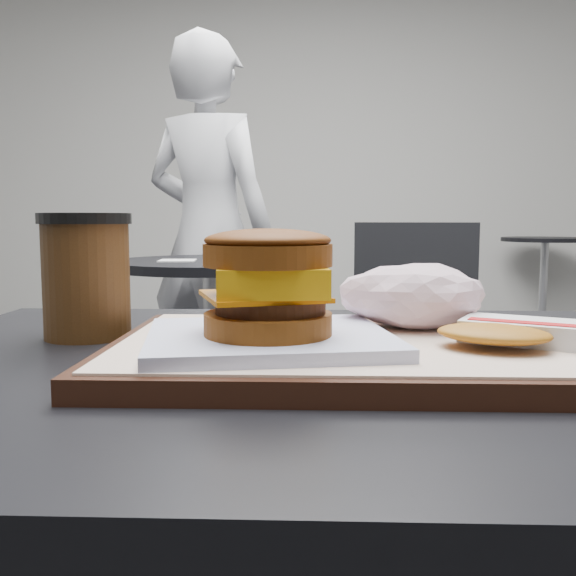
{
  "coord_description": "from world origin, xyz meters",
  "views": [
    {
      "loc": [
        -0.01,
        -0.54,
        0.89
      ],
      "look_at": [
        -0.03,
        -0.04,
        0.83
      ],
      "focal_mm": 40.0,
      "sensor_mm": 36.0,
      "label": 1
    }
  ],
  "objects_px": {
    "hash_brown": "(509,332)",
    "crumpled_wrapper": "(413,295)",
    "coffee_cup": "(86,272)",
    "neighbor_chair": "(377,334)",
    "neighbor_table": "(213,317)",
    "serving_tray": "(340,350)",
    "breakfast_sandwich": "(269,297)",
    "patron": "(209,234)",
    "customer_table": "(320,562)"
  },
  "relations": [
    {
      "from": "hash_brown",
      "to": "neighbor_chair",
      "type": "relative_size",
      "value": 0.15
    },
    {
      "from": "serving_tray",
      "to": "neighbor_chair",
      "type": "distance_m",
      "value": 1.61
    },
    {
      "from": "serving_tray",
      "to": "patron",
      "type": "distance_m",
      "value": 2.26
    },
    {
      "from": "neighbor_table",
      "to": "patron",
      "type": "bearing_deg",
      "value": 100.24
    },
    {
      "from": "customer_table",
      "to": "neighbor_chair",
      "type": "height_order",
      "value": "neighbor_chair"
    },
    {
      "from": "coffee_cup",
      "to": "neighbor_chair",
      "type": "distance_m",
      "value": 1.57
    },
    {
      "from": "breakfast_sandwich",
      "to": "crumpled_wrapper",
      "type": "bearing_deg",
      "value": 37.31
    },
    {
      "from": "neighbor_table",
      "to": "patron",
      "type": "relative_size",
      "value": 0.45
    },
    {
      "from": "neighbor_table",
      "to": "neighbor_chair",
      "type": "height_order",
      "value": "neighbor_chair"
    },
    {
      "from": "customer_table",
      "to": "neighbor_chair",
      "type": "bearing_deg",
      "value": 82.42
    },
    {
      "from": "serving_tray",
      "to": "hash_brown",
      "type": "distance_m",
      "value": 0.14
    },
    {
      "from": "hash_brown",
      "to": "crumpled_wrapper",
      "type": "relative_size",
      "value": 1.0
    },
    {
      "from": "customer_table",
      "to": "coffee_cup",
      "type": "height_order",
      "value": "coffee_cup"
    },
    {
      "from": "neighbor_chair",
      "to": "patron",
      "type": "height_order",
      "value": "patron"
    },
    {
      "from": "neighbor_table",
      "to": "crumpled_wrapper",
      "type": "bearing_deg",
      "value": -74.78
    },
    {
      "from": "customer_table",
      "to": "breakfast_sandwich",
      "type": "relative_size",
      "value": 3.69
    },
    {
      "from": "customer_table",
      "to": "serving_tray",
      "type": "bearing_deg",
      "value": -35.45
    },
    {
      "from": "breakfast_sandwich",
      "to": "crumpled_wrapper",
      "type": "height_order",
      "value": "breakfast_sandwich"
    },
    {
      "from": "breakfast_sandwich",
      "to": "neighbor_table",
      "type": "distance_m",
      "value": 1.75
    },
    {
      "from": "neighbor_chair",
      "to": "patron",
      "type": "relative_size",
      "value": 0.53
    },
    {
      "from": "breakfast_sandwich",
      "to": "coffee_cup",
      "type": "bearing_deg",
      "value": 144.36
    },
    {
      "from": "breakfast_sandwich",
      "to": "neighbor_table",
      "type": "bearing_deg",
      "value": 100.29
    },
    {
      "from": "customer_table",
      "to": "serving_tray",
      "type": "distance_m",
      "value": 0.2
    },
    {
      "from": "hash_brown",
      "to": "patron",
      "type": "xyz_separation_m",
      "value": [
        -0.6,
        2.23,
        0.03
      ]
    },
    {
      "from": "customer_table",
      "to": "neighbor_table",
      "type": "xyz_separation_m",
      "value": [
        -0.35,
        1.65,
        -0.03
      ]
    },
    {
      "from": "hash_brown",
      "to": "coffee_cup",
      "type": "height_order",
      "value": "coffee_cup"
    },
    {
      "from": "coffee_cup",
      "to": "neighbor_table",
      "type": "height_order",
      "value": "coffee_cup"
    },
    {
      "from": "serving_tray",
      "to": "coffee_cup",
      "type": "height_order",
      "value": "coffee_cup"
    },
    {
      "from": "neighbor_chair",
      "to": "coffee_cup",
      "type": "bearing_deg",
      "value": -106.78
    },
    {
      "from": "neighbor_table",
      "to": "neighbor_chair",
      "type": "distance_m",
      "value": 0.57
    },
    {
      "from": "crumpled_wrapper",
      "to": "neighbor_table",
      "type": "distance_m",
      "value": 1.68
    },
    {
      "from": "breakfast_sandwich",
      "to": "patron",
      "type": "height_order",
      "value": "patron"
    },
    {
      "from": "hash_brown",
      "to": "crumpled_wrapper",
      "type": "bearing_deg",
      "value": 126.36
    },
    {
      "from": "coffee_cup",
      "to": "neighbor_chair",
      "type": "bearing_deg",
      "value": 73.22
    },
    {
      "from": "neighbor_chair",
      "to": "patron",
      "type": "xyz_separation_m",
      "value": [
        -0.66,
        0.64,
        0.32
      ]
    },
    {
      "from": "serving_tray",
      "to": "neighbor_table",
      "type": "height_order",
      "value": "serving_tray"
    },
    {
      "from": "serving_tray",
      "to": "crumpled_wrapper",
      "type": "distance_m",
      "value": 0.1
    },
    {
      "from": "breakfast_sandwich",
      "to": "neighbor_chair",
      "type": "distance_m",
      "value": 1.66
    },
    {
      "from": "hash_brown",
      "to": "coffee_cup",
      "type": "bearing_deg",
      "value": 161.66
    },
    {
      "from": "customer_table",
      "to": "breakfast_sandwich",
      "type": "xyz_separation_m",
      "value": [
        -0.04,
        -0.05,
        0.24
      ]
    },
    {
      "from": "crumpled_wrapper",
      "to": "breakfast_sandwich",
      "type": "bearing_deg",
      "value": -142.69
    },
    {
      "from": "coffee_cup",
      "to": "neighbor_chair",
      "type": "relative_size",
      "value": 0.14
    },
    {
      "from": "customer_table",
      "to": "breakfast_sandwich",
      "type": "height_order",
      "value": "breakfast_sandwich"
    },
    {
      "from": "hash_brown",
      "to": "patron",
      "type": "height_order",
      "value": "patron"
    },
    {
      "from": "hash_brown",
      "to": "crumpled_wrapper",
      "type": "distance_m",
      "value": 0.11
    },
    {
      "from": "breakfast_sandwich",
      "to": "crumpled_wrapper",
      "type": "xyz_separation_m",
      "value": [
        0.13,
        0.1,
        -0.01
      ]
    },
    {
      "from": "neighbor_table",
      "to": "hash_brown",
      "type": "bearing_deg",
      "value": -73.54
    },
    {
      "from": "neighbor_chair",
      "to": "patron",
      "type": "bearing_deg",
      "value": 135.85
    },
    {
      "from": "customer_table",
      "to": "neighbor_chair",
      "type": "distance_m",
      "value": 1.58
    },
    {
      "from": "customer_table",
      "to": "crumpled_wrapper",
      "type": "bearing_deg",
      "value": 30.02
    }
  ]
}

